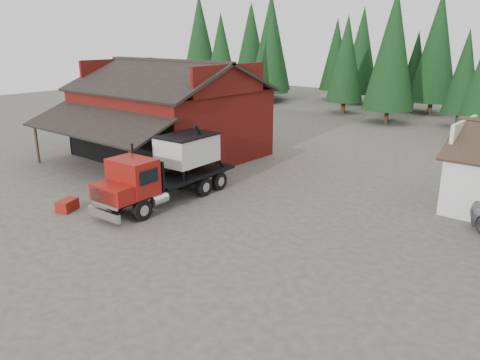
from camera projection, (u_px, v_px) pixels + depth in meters
The scene contains 7 objects.
ground at pixel (171, 229), 22.12m from camera, with size 120.00×120.00×0.00m, color #4C463C.
red_barn at pixel (169, 120), 35.33m from camera, with size 12.80×13.63×7.18m.
conifer_backdrop at pixel (449, 117), 52.93m from camera, with size 76.00×16.00×16.00m, color black, non-canonical shape.
near_pine_a at pixel (221, 57), 54.26m from camera, with size 4.40×4.40×11.40m.
near_pine_d at pixel (392, 50), 47.34m from camera, with size 5.28×5.28×13.40m.
feed_truck at pixel (169, 168), 25.49m from camera, with size 3.00×8.98×4.00m.
equip_box at pixel (67, 205), 24.38m from camera, with size 0.70×1.10×0.60m, color maroon.
Camera 1 is at (15.61, -13.62, 8.73)m, focal length 35.00 mm.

